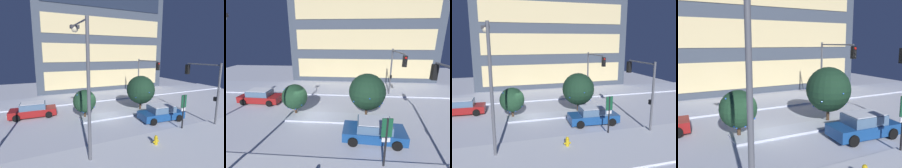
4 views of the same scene
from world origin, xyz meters
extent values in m
plane|color=silver|center=(0.00, 0.00, 0.00)|extent=(52.00, 52.00, 0.00)
cube|color=silver|center=(0.00, 7.97, 0.07)|extent=(52.00, 5.20, 0.14)
cube|color=silver|center=(2.38, -0.33, 0.07)|extent=(9.00, 1.80, 0.14)
cube|color=#424C5B|center=(5.45, 19.10, 13.18)|extent=(23.07, 13.93, 26.37)
cube|color=#F9E09E|center=(5.45, 12.09, 2.20)|extent=(20.76, 0.10, 2.93)
cube|color=#F9E09E|center=(5.45, 12.09, 6.59)|extent=(20.76, 0.10, 2.93)
cube|color=#F9E09E|center=(5.45, 12.09, 10.99)|extent=(20.76, 0.10, 2.93)
cube|color=#19478C|center=(5.14, -3.16, 0.53)|extent=(4.35, 2.12, 0.66)
cube|color=slate|center=(5.14, -3.16, 1.14)|extent=(2.39, 1.81, 0.60)
cube|color=white|center=(5.14, -3.16, 1.47)|extent=(2.21, 1.69, 0.04)
sphere|color=#F9E5B2|center=(7.32, -2.66, 0.50)|extent=(0.16, 0.16, 0.16)
sphere|color=#F9E5B2|center=(7.24, -3.92, 0.50)|extent=(0.16, 0.16, 0.16)
cylinder|color=black|center=(6.60, -2.32, 0.33)|extent=(0.67, 0.26, 0.66)
cylinder|color=black|center=(6.48, -4.17, 0.33)|extent=(0.67, 0.26, 0.66)
cylinder|color=black|center=(3.80, -2.15, 0.33)|extent=(0.67, 0.26, 0.66)
cylinder|color=black|center=(3.68, -4.00, 0.33)|extent=(0.67, 0.26, 0.66)
cube|color=maroon|center=(-6.32, 2.60, 0.53)|extent=(4.45, 1.92, 0.66)
cube|color=slate|center=(-6.32, 2.60, 1.14)|extent=(2.42, 1.68, 0.60)
cube|color=white|center=(-6.32, 2.60, 1.47)|extent=(2.24, 1.57, 0.04)
sphere|color=#F9E5B2|center=(-8.56, 2.06, 0.50)|extent=(0.16, 0.16, 0.16)
sphere|color=#F9E5B2|center=(-8.52, 3.27, 0.50)|extent=(0.16, 0.16, 0.16)
cylinder|color=black|center=(-7.80, 1.75, 0.33)|extent=(0.67, 0.24, 0.66)
cylinder|color=black|center=(-7.75, 3.53, 0.33)|extent=(0.67, 0.24, 0.66)
cylinder|color=black|center=(-4.90, 1.66, 0.33)|extent=(0.67, 0.24, 0.66)
cylinder|color=black|center=(-4.85, 3.44, 0.33)|extent=(0.67, 0.24, 0.66)
cylinder|color=#565960|center=(8.27, 6.17, 2.83)|extent=(0.18, 0.18, 5.66)
cylinder|color=#565960|center=(8.27, 3.91, 5.46)|extent=(0.12, 4.52, 0.12)
cube|color=black|center=(8.27, 1.65, 4.86)|extent=(0.32, 0.36, 1.00)
sphere|color=red|center=(8.27, 1.46, 5.18)|extent=(0.20, 0.20, 0.20)
sphere|color=black|center=(8.27, 1.46, 4.86)|extent=(0.20, 0.20, 0.20)
sphere|color=black|center=(8.27, 1.46, 4.54)|extent=(0.20, 0.20, 0.20)
cube|color=black|center=(8.27, 5.95, 2.40)|extent=(0.20, 0.24, 0.36)
cube|color=black|center=(8.77, -2.61, 4.79)|extent=(0.32, 0.36, 1.00)
sphere|color=red|center=(8.77, -2.42, 5.11)|extent=(0.20, 0.20, 0.20)
sphere|color=black|center=(8.77, -2.42, 4.79)|extent=(0.20, 0.20, 0.20)
sphere|color=black|center=(8.77, -2.42, 4.47)|extent=(0.20, 0.20, 0.20)
cylinder|color=black|center=(5.35, -5.69, 1.51)|extent=(0.12, 0.12, 3.02)
cube|color=#144C2D|center=(5.35, -5.69, 2.49)|extent=(0.55, 0.10, 1.06)
cube|color=white|center=(5.35, -5.69, 1.78)|extent=(0.44, 0.08, 0.24)
cylinder|color=#473323|center=(4.93, 0.22, 0.52)|extent=(0.22, 0.22, 1.04)
sphere|color=#193823|center=(4.93, 0.22, 2.38)|extent=(3.17, 3.17, 3.17)
sphere|color=blue|center=(3.76, -0.71, 1.81)|extent=(0.10, 0.10, 0.10)
sphere|color=blue|center=(5.98, 1.03, 1.50)|extent=(0.10, 0.10, 0.10)
sphere|color=blue|center=(5.89, 1.37, 2.96)|extent=(0.10, 0.10, 0.10)
sphere|color=blue|center=(3.90, 0.55, 1.19)|extent=(0.10, 0.10, 0.10)
sphere|color=blue|center=(6.22, -0.17, 1.52)|extent=(0.10, 0.10, 0.10)
sphere|color=blue|center=(5.93, -0.50, 1.37)|extent=(0.10, 0.10, 0.10)
sphere|color=blue|center=(4.97, -1.38, 2.37)|extent=(0.10, 0.10, 0.10)
sphere|color=blue|center=(3.57, 1.08, 2.42)|extent=(0.10, 0.10, 0.10)
cylinder|color=#473323|center=(-1.56, 0.19, 0.39)|extent=(0.22, 0.22, 0.78)
sphere|color=#1E4228|center=(-1.56, 0.19, 1.75)|extent=(2.27, 2.27, 2.27)
sphere|color=blue|center=(-1.82, -0.32, 0.76)|extent=(0.10, 0.10, 0.10)
sphere|color=blue|center=(-2.00, -0.47, 0.93)|extent=(0.10, 0.10, 0.10)
sphere|color=blue|center=(-0.76, -0.44, 1.22)|extent=(0.10, 0.10, 0.10)
sphere|color=blue|center=(-2.13, 1.04, 2.27)|extent=(0.10, 0.10, 0.10)
sphere|color=blue|center=(-2.33, -0.14, 2.52)|extent=(0.10, 0.10, 0.10)
sphere|color=blue|center=(-1.33, -0.43, 0.81)|extent=(0.10, 0.10, 0.10)
camera|label=1|loc=(-5.43, -15.98, 6.28)|focal=27.46mm
camera|label=2|loc=(3.42, -13.00, 6.91)|focal=25.54mm
camera|label=3|loc=(-2.43, -20.79, 7.23)|focal=36.62mm
camera|label=4|loc=(-5.19, -14.02, 5.63)|focal=39.99mm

